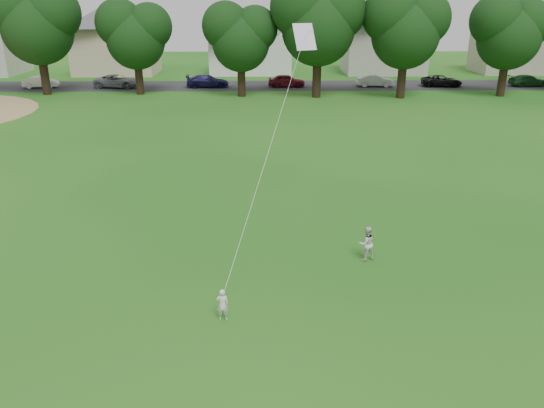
{
  "coord_description": "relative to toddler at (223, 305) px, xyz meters",
  "views": [
    {
      "loc": [
        1.12,
        -13.95,
        8.51
      ],
      "look_at": [
        1.47,
        2.0,
        2.3
      ],
      "focal_mm": 35.0,
      "sensor_mm": 36.0,
      "label": 1
    }
  ],
  "objects": [
    {
      "name": "house_row",
      "position": [
        0.36,
        53.1,
        4.58
      ],
      "size": [
        76.77,
        13.77,
        10.38
      ],
      "color": "beige",
      "rests_on": "ground"
    },
    {
      "name": "tree_row",
      "position": [
        3.32,
        36.98,
        5.89
      ],
      "size": [
        82.34,
        8.75,
        10.69
      ],
      "color": "black",
      "rests_on": "ground"
    },
    {
      "name": "older_boy",
      "position": [
        4.73,
        3.61,
        0.13
      ],
      "size": [
        0.72,
        0.64,
        1.24
      ],
      "primitive_type": "imported",
      "rotation": [
        0.0,
        0.0,
        3.47
      ],
      "color": "silver",
      "rests_on": "ground"
    },
    {
      "name": "toddler",
      "position": [
        0.0,
        0.0,
        0.0
      ],
      "size": [
        0.36,
        0.24,
        0.97
      ],
      "primitive_type": "imported",
      "rotation": [
        0.0,
        0.0,
        3.13
      ],
      "color": "silver",
      "rests_on": "ground"
    },
    {
      "name": "ground",
      "position": [
        -0.01,
        1.1,
        -0.49
      ],
      "size": [
        160.0,
        160.0,
        0.0
      ],
      "primitive_type": "plane",
      "color": "#135312",
      "rests_on": "ground"
    },
    {
      "name": "kite",
      "position": [
        1.42,
        4.22,
        3.43
      ],
      "size": [
        2.01,
        4.65,
        10.98
      ],
      "color": "white",
      "rests_on": "ground"
    },
    {
      "name": "parked_cars",
      "position": [
        -0.23,
        42.1,
        0.13
      ],
      "size": [
        62.64,
        2.68,
        1.28
      ],
      "color": "black",
      "rests_on": "ground"
    },
    {
      "name": "street",
      "position": [
        -0.01,
        43.1,
        -0.48
      ],
      "size": [
        90.0,
        7.0,
        0.01
      ],
      "primitive_type": "cube",
      "color": "#2D2D30",
      "rests_on": "ground"
    }
  ]
}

